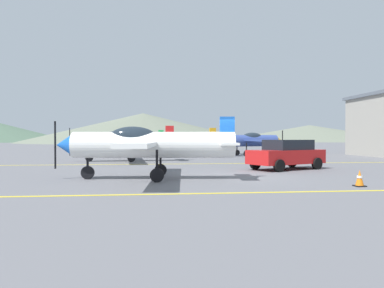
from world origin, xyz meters
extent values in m
plane|color=slate|center=(0.00, 0.00, 0.00)|extent=(400.00, 400.00, 0.00)
cube|color=yellow|center=(0.00, -4.59, 0.01)|extent=(80.00, 0.16, 0.01)
cube|color=yellow|center=(0.00, 7.95, 0.01)|extent=(80.00, 0.16, 0.01)
cylinder|color=white|center=(-3.38, -0.49, 1.43)|extent=(6.79, 1.65, 1.09)
cone|color=blue|center=(-7.08, -0.18, 1.43)|extent=(0.77, 0.98, 0.92)
cube|color=black|center=(-7.47, -0.14, 1.43)|extent=(0.05, 0.12, 1.98)
ellipsoid|color=#1E2833|center=(-4.27, -0.41, 1.76)|extent=(2.05, 1.05, 0.89)
cube|color=white|center=(-3.78, -0.45, 1.48)|extent=(1.81, 8.77, 0.16)
cube|color=white|center=(-0.33, -0.74, 1.48)|extent=(0.91, 2.62, 0.10)
cube|color=blue|center=(-0.33, -0.74, 2.03)|extent=(0.63, 0.17, 1.19)
cylinder|color=black|center=(-6.14, -0.26, 0.77)|extent=(0.10, 0.10, 0.99)
cylinder|color=black|center=(-6.14, -0.26, 0.28)|extent=(0.56, 0.16, 0.55)
cylinder|color=black|center=(-3.09, 0.58, 0.77)|extent=(0.10, 0.10, 0.99)
cylinder|color=black|center=(-3.09, 0.58, 0.28)|extent=(0.56, 0.16, 0.55)
cylinder|color=black|center=(-3.28, -1.59, 0.77)|extent=(0.10, 0.10, 0.99)
cylinder|color=black|center=(-3.28, -1.59, 0.28)|extent=(0.56, 0.16, 0.55)
cylinder|color=silver|center=(-5.24, 11.21, 1.43)|extent=(6.80, 1.66, 1.09)
cone|color=red|center=(-8.94, 10.89, 1.43)|extent=(0.77, 0.98, 0.92)
cube|color=black|center=(-9.33, 10.86, 1.43)|extent=(0.05, 0.12, 1.98)
ellipsoid|color=#1E2833|center=(-6.13, 11.13, 1.76)|extent=(2.05, 1.06, 0.89)
cube|color=silver|center=(-5.64, 11.18, 1.48)|extent=(1.83, 8.77, 0.16)
cube|color=silver|center=(-2.19, 11.47, 1.48)|extent=(0.91, 2.62, 0.10)
cube|color=red|center=(-2.19, 11.47, 2.03)|extent=(0.63, 0.17, 1.19)
cylinder|color=black|center=(-8.00, 10.97, 0.77)|extent=(0.10, 0.10, 0.99)
cylinder|color=black|center=(-8.00, 10.97, 0.28)|extent=(0.56, 0.17, 0.55)
cylinder|color=black|center=(-5.14, 12.31, 0.77)|extent=(0.10, 0.10, 0.99)
cylinder|color=black|center=(-5.14, 12.31, 0.28)|extent=(0.56, 0.17, 0.55)
cylinder|color=black|center=(-4.95, 10.14, 0.77)|extent=(0.10, 0.10, 0.99)
cylinder|color=black|center=(-4.95, 10.14, 0.28)|extent=(0.56, 0.17, 0.55)
cylinder|color=#33478C|center=(5.03, 17.58, 1.43)|extent=(6.81, 2.22, 1.09)
cone|color=#F2A519|center=(8.69, 18.22, 1.43)|extent=(0.84, 1.03, 0.92)
cube|color=black|center=(9.08, 18.29, 1.43)|extent=(0.06, 0.12, 1.98)
ellipsoid|color=#1E2833|center=(5.91, 17.74, 1.76)|extent=(2.10, 1.22, 0.89)
cube|color=#33478C|center=(5.42, 17.65, 1.48)|extent=(2.56, 8.76, 0.16)
cube|color=#33478C|center=(2.01, 17.06, 1.48)|extent=(1.12, 2.65, 0.10)
cube|color=#F2A519|center=(2.01, 17.06, 2.03)|extent=(0.63, 0.22, 1.19)
cylinder|color=black|center=(7.76, 18.06, 0.77)|extent=(0.10, 0.10, 0.99)
cylinder|color=black|center=(7.76, 18.06, 0.28)|extent=(0.57, 0.21, 0.55)
cylinder|color=black|center=(5.02, 16.48, 0.77)|extent=(0.10, 0.10, 0.99)
cylinder|color=black|center=(5.02, 16.48, 0.28)|extent=(0.57, 0.21, 0.55)
cylinder|color=black|center=(4.65, 18.62, 0.77)|extent=(0.10, 0.10, 0.99)
cylinder|color=black|center=(4.65, 18.62, 0.28)|extent=(0.57, 0.21, 0.55)
cylinder|color=white|center=(-5.53, 28.24, 1.43)|extent=(6.80, 1.80, 1.09)
cone|color=#1E8C3F|center=(-9.21, 28.64, 1.43)|extent=(0.79, 0.99, 0.92)
cube|color=black|center=(-9.61, 28.68, 1.43)|extent=(0.05, 0.12, 1.98)
ellipsoid|color=#1E2833|center=(-6.41, 28.34, 1.76)|extent=(2.06, 1.10, 0.89)
cube|color=white|center=(-5.92, 28.28, 1.48)|extent=(2.01, 8.77, 0.16)
cube|color=white|center=(-2.48, 27.91, 1.48)|extent=(0.96, 2.63, 0.10)
cube|color=#1E8C3F|center=(-2.48, 27.91, 2.03)|extent=(0.63, 0.18, 1.19)
cylinder|color=black|center=(-8.28, 28.54, 0.77)|extent=(0.10, 0.10, 0.99)
cylinder|color=black|center=(-8.28, 28.54, 0.28)|extent=(0.56, 0.18, 0.55)
cylinder|color=black|center=(-5.21, 29.30, 0.77)|extent=(0.10, 0.10, 0.99)
cylinder|color=black|center=(-5.21, 29.30, 0.28)|extent=(0.56, 0.18, 0.55)
cylinder|color=black|center=(-5.45, 27.14, 0.77)|extent=(0.10, 0.10, 0.99)
cylinder|color=black|center=(-5.45, 27.14, 0.28)|extent=(0.56, 0.18, 0.55)
cube|color=red|center=(3.81, 3.38, 0.70)|extent=(4.66, 3.47, 0.75)
cube|color=black|center=(3.94, 3.44, 1.35)|extent=(2.85, 2.46, 0.55)
cylinder|color=black|center=(2.14, 3.59, 0.32)|extent=(0.67, 0.47, 0.64)
cylinder|color=black|center=(2.91, 1.96, 0.32)|extent=(0.67, 0.47, 0.64)
cylinder|color=black|center=(4.70, 4.80, 0.32)|extent=(0.67, 0.47, 0.64)
cylinder|color=black|center=(5.47, 3.17, 0.32)|extent=(0.67, 0.47, 0.64)
cube|color=black|center=(3.89, -3.56, 0.02)|extent=(0.36, 0.36, 0.04)
cone|color=orange|center=(3.89, -3.56, 0.32)|extent=(0.29, 0.29, 0.55)
cylinder|color=white|center=(3.89, -3.56, 0.34)|extent=(0.20, 0.20, 0.08)
cone|color=slate|center=(-6.87, 112.35, 5.09)|extent=(83.65, 83.65, 10.19)
cone|color=slate|center=(68.17, 144.10, 3.69)|extent=(85.26, 85.26, 7.37)
camera|label=1|loc=(-3.42, -15.71, 1.75)|focal=33.90mm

